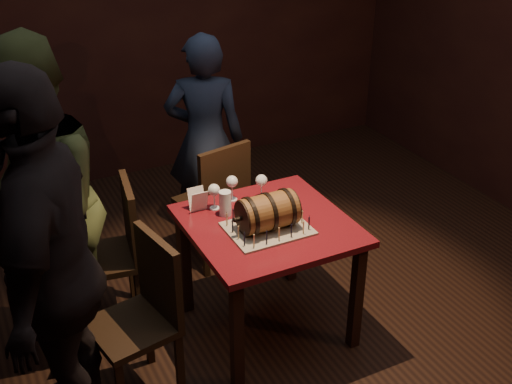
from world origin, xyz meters
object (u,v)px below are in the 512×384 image
pub_table (268,239)px  pint_of_ale (225,204)px  chair_left_rear (116,247)px  person_left_front (52,270)px  wine_glass_right (261,181)px  wine_glass_left (214,191)px  barrel_cake (268,212)px  chair_back (217,198)px  wine_glass_mid (232,183)px  person_left_rear (37,211)px  chair_left_front (144,310)px  person_back (205,139)px

pub_table → pint_of_ale: (-0.18, 0.19, 0.18)m
chair_left_rear → person_left_front: 0.98m
wine_glass_right → pint_of_ale: bearing=-164.1°
wine_glass_left → chair_left_rear: (-0.56, 0.21, -0.35)m
barrel_cake → chair_back: barrel_cake is taller
wine_glass_mid → person_left_rear: (-1.11, 0.04, 0.07)m
pub_table → wine_glass_mid: 0.41m
barrel_cake → person_left_rear: 1.23m
barrel_cake → person_left_front: person_left_front is taller
barrel_cake → chair_left_front: (-0.77, -0.10, -0.34)m
wine_glass_mid → wine_glass_right: same height
barrel_cake → pint_of_ale: size_ratio=2.49×
person_left_front → barrel_cake: bearing=122.3°
pint_of_ale → person_back: person_back is taller
chair_left_front → person_back: person_back is taller
wine_glass_left → wine_glass_mid: 0.15m
pint_of_ale → chair_back: bearing=71.6°
pub_table → chair_left_front: 0.83m
barrel_cake → wine_glass_mid: barrel_cake is taller
person_left_rear → wine_glass_left: bearing=94.6°
pub_table → wine_glass_right: size_ratio=5.59×
person_back → person_left_rear: (-1.30, -0.83, 0.16)m
wine_glass_right → person_left_rear: 1.28m
wine_glass_mid → person_left_rear: bearing=178.2°
barrel_cake → chair_back: bearing=86.2°
wine_glass_right → pint_of_ale: size_ratio=1.07×
chair_left_front → wine_glass_right: bearing=25.7°
person_back → person_left_front: (-1.33, -1.46, 0.19)m
chair_back → person_back: bearing=77.4°
person_left_rear → chair_back: bearing=118.8°
barrel_cake → person_back: size_ratio=0.24×
chair_left_rear → person_left_rear: bearing=-163.3°
chair_left_rear → person_back: bearing=38.7°
chair_left_rear → person_left_front: size_ratio=0.48×
person_left_rear → barrel_cake: bearing=78.8°
pub_table → person_left_rear: size_ratio=0.48×
chair_left_front → pint_of_ale: bearing=29.6°
wine_glass_left → pint_of_ale: bearing=-72.8°
pub_table → person_back: person_back is taller
chair_left_rear → barrel_cake: bearing=-37.6°
pint_of_ale → chair_left_front: chair_left_front is taller
chair_back → person_back: (0.09, 0.41, 0.26)m
person_back → chair_left_rear: bearing=63.0°
wine_glass_right → chair_left_rear: bearing=165.3°
barrel_cake → person_left_front: 1.20m
chair_back → person_back: 0.49m
wine_glass_mid → chair_back: (0.09, 0.45, -0.34)m
wine_glass_mid → chair_left_front: size_ratio=0.17×
person_back → wine_glass_right: bearing=113.3°
pub_table → person_back: 1.21m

